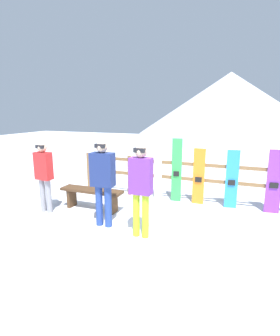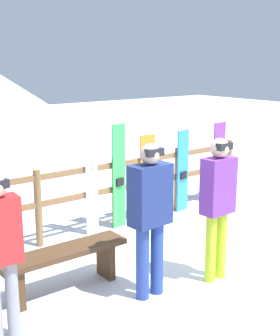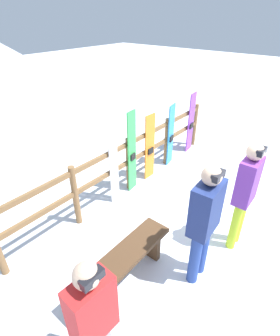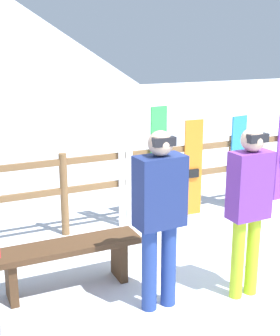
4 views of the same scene
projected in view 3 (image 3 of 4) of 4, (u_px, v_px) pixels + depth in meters
ground_plane at (205, 225)px, 4.34m from camera, size 40.00×40.00×0.00m
fence at (129, 160)px, 4.91m from camera, size 5.19×0.10×1.08m
bench at (124, 262)px, 3.25m from camera, size 1.48×0.36×0.49m
person_navy at (204, 219)px, 3.02m from camera, size 0.46×0.27×1.69m
person_red at (94, 319)px, 2.10m from camera, size 0.38×0.23×1.57m
person_purple at (246, 190)px, 3.49m from camera, size 0.39×0.22×1.68m
ski_pair_white at (113, 161)px, 4.49m from camera, size 0.20×0.02×1.64m
snowboard_green at (132, 153)px, 4.82m from camera, size 0.25×0.08×1.59m
snowboard_orange at (150, 148)px, 5.24m from camera, size 0.28×0.06×1.38m
snowboard_blue at (171, 136)px, 5.75m from camera, size 0.28×0.09×1.38m
snowboard_purple at (191, 123)px, 6.31m from camera, size 0.32×0.08×1.43m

